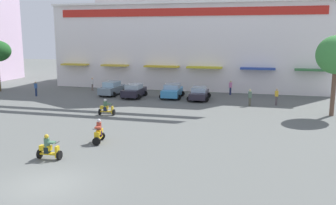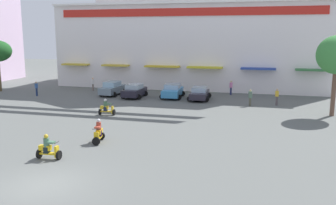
{
  "view_description": "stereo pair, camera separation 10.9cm",
  "coord_description": "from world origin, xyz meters",
  "px_view_note": "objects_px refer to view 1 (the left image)",
  "views": [
    {
      "loc": [
        9.76,
        -14.36,
        6.98
      ],
      "look_at": [
        2.27,
        13.99,
        1.54
      ],
      "focal_mm": 39.78,
      "sensor_mm": 36.0,
      "label": 1
    },
    {
      "loc": [
        9.87,
        -14.33,
        6.98
      ],
      "look_at": [
        2.27,
        13.99,
        1.54
      ],
      "focal_mm": 39.78,
      "sensor_mm": 36.0,
      "label": 2
    }
  ],
  "objects_px": {
    "parked_car_1": "(134,91)",
    "scooter_rider_4": "(99,133)",
    "scooter_rider_2": "(49,149)",
    "scooter_rider_1": "(106,108)",
    "pedestrian_1": "(36,88)",
    "pedestrian_3": "(92,83)",
    "parked_car_3": "(199,93)",
    "parked_car_0": "(112,88)",
    "pedestrian_2": "(231,87)",
    "parked_car_2": "(172,91)",
    "pedestrian_4": "(250,97)",
    "pedestrian_0": "(277,96)",
    "plaza_tree_1": "(336,55)"
  },
  "relations": [
    {
      "from": "parked_car_1",
      "to": "scooter_rider_4",
      "type": "distance_m",
      "value": 17.26
    },
    {
      "from": "parked_car_1",
      "to": "scooter_rider_2",
      "type": "xyz_separation_m",
      "value": [
        2.37,
        -20.58,
        -0.17
      ]
    },
    {
      "from": "scooter_rider_1",
      "to": "pedestrian_1",
      "type": "bearing_deg",
      "value": 148.73
    },
    {
      "from": "parked_car_1",
      "to": "pedestrian_3",
      "type": "distance_m",
      "value": 7.64
    },
    {
      "from": "parked_car_3",
      "to": "scooter_rider_1",
      "type": "height_order",
      "value": "scooter_rider_1"
    },
    {
      "from": "parked_car_1",
      "to": "scooter_rider_1",
      "type": "xyz_separation_m",
      "value": [
        0.75,
        -9.08,
        -0.16
      ]
    },
    {
      "from": "parked_car_0",
      "to": "pedestrian_2",
      "type": "distance_m",
      "value": 13.66
    },
    {
      "from": "parked_car_2",
      "to": "parked_car_3",
      "type": "xyz_separation_m",
      "value": [
        3.09,
        -0.45,
        -0.07
      ]
    },
    {
      "from": "pedestrian_4",
      "to": "scooter_rider_1",
      "type": "bearing_deg",
      "value": -148.09
    },
    {
      "from": "scooter_rider_1",
      "to": "scooter_rider_2",
      "type": "xyz_separation_m",
      "value": [
        1.62,
        -11.51,
        -0.0
      ]
    },
    {
      "from": "parked_car_0",
      "to": "parked_car_3",
      "type": "bearing_deg",
      "value": -2.31
    },
    {
      "from": "parked_car_1",
      "to": "pedestrian_0",
      "type": "relative_size",
      "value": 2.29
    },
    {
      "from": "parked_car_0",
      "to": "pedestrian_4",
      "type": "xyz_separation_m",
      "value": [
        15.61,
        -2.57,
        0.14
      ]
    },
    {
      "from": "parked_car_0",
      "to": "scooter_rider_2",
      "type": "relative_size",
      "value": 2.82
    },
    {
      "from": "scooter_rider_1",
      "to": "pedestrian_3",
      "type": "xyz_separation_m",
      "value": [
        -7.52,
        12.62,
        0.32
      ]
    },
    {
      "from": "parked_car_0",
      "to": "pedestrian_4",
      "type": "relative_size",
      "value": 2.47
    },
    {
      "from": "parked_car_2",
      "to": "pedestrian_2",
      "type": "xyz_separation_m",
      "value": [
        6.0,
        3.73,
        0.16
      ]
    },
    {
      "from": "parked_car_3",
      "to": "pedestrian_0",
      "type": "bearing_deg",
      "value": -7.89
    },
    {
      "from": "pedestrian_0",
      "to": "pedestrian_3",
      "type": "relative_size",
      "value": 1.02
    },
    {
      "from": "plaza_tree_1",
      "to": "parked_car_1",
      "type": "distance_m",
      "value": 20.6
    },
    {
      "from": "parked_car_1",
      "to": "parked_car_3",
      "type": "xyz_separation_m",
      "value": [
        7.21,
        0.46,
        -0.05
      ]
    },
    {
      "from": "parked_car_0",
      "to": "pedestrian_0",
      "type": "bearing_deg",
      "value": -4.75
    },
    {
      "from": "scooter_rider_4",
      "to": "pedestrian_2",
      "type": "bearing_deg",
      "value": 73.34
    },
    {
      "from": "scooter_rider_4",
      "to": "pedestrian_1",
      "type": "height_order",
      "value": "pedestrian_1"
    },
    {
      "from": "pedestrian_1",
      "to": "pedestrian_3",
      "type": "distance_m",
      "value": 6.94
    },
    {
      "from": "scooter_rider_2",
      "to": "pedestrian_2",
      "type": "relative_size",
      "value": 0.87
    },
    {
      "from": "scooter_rider_1",
      "to": "pedestrian_3",
      "type": "distance_m",
      "value": 14.69
    },
    {
      "from": "pedestrian_2",
      "to": "pedestrian_3",
      "type": "distance_m",
      "value": 16.93
    },
    {
      "from": "pedestrian_0",
      "to": "pedestrian_1",
      "type": "bearing_deg",
      "value": -177.25
    },
    {
      "from": "pedestrian_4",
      "to": "pedestrian_0",
      "type": "bearing_deg",
      "value": 22.84
    },
    {
      "from": "scooter_rider_2",
      "to": "pedestrian_0",
      "type": "xyz_separation_m",
      "value": [
        12.75,
        19.95,
        0.36
      ]
    },
    {
      "from": "parked_car_3",
      "to": "pedestrian_2",
      "type": "relative_size",
      "value": 2.57
    },
    {
      "from": "parked_car_0",
      "to": "pedestrian_2",
      "type": "relative_size",
      "value": 2.46
    },
    {
      "from": "parked_car_2",
      "to": "scooter_rider_4",
      "type": "height_order",
      "value": "scooter_rider_4"
    },
    {
      "from": "parked_car_1",
      "to": "scooter_rider_1",
      "type": "distance_m",
      "value": 9.11
    },
    {
      "from": "parked_car_3",
      "to": "scooter_rider_2",
      "type": "xyz_separation_m",
      "value": [
        -4.84,
        -21.04,
        -0.11
      ]
    },
    {
      "from": "plaza_tree_1",
      "to": "parked_car_3",
      "type": "height_order",
      "value": "plaza_tree_1"
    },
    {
      "from": "parked_car_0",
      "to": "parked_car_3",
      "type": "relative_size",
      "value": 0.96
    },
    {
      "from": "parked_car_3",
      "to": "pedestrian_4",
      "type": "distance_m",
      "value": 5.81
    },
    {
      "from": "plaza_tree_1",
      "to": "parked_car_2",
      "type": "distance_m",
      "value": 16.97
    },
    {
      "from": "parked_car_0",
      "to": "pedestrian_3",
      "type": "distance_m",
      "value": 4.61
    },
    {
      "from": "parked_car_0",
      "to": "pedestrian_1",
      "type": "height_order",
      "value": "pedestrian_1"
    },
    {
      "from": "scooter_rider_4",
      "to": "pedestrian_4",
      "type": "xyz_separation_m",
      "value": [
        8.91,
        15.16,
        0.29
      ]
    },
    {
      "from": "scooter_rider_2",
      "to": "pedestrian_3",
      "type": "distance_m",
      "value": 25.8
    },
    {
      "from": "plaza_tree_1",
      "to": "parked_car_2",
      "type": "height_order",
      "value": "plaza_tree_1"
    },
    {
      "from": "pedestrian_4",
      "to": "parked_car_3",
      "type": "bearing_deg",
      "value": 158.21
    },
    {
      "from": "scooter_rider_2",
      "to": "pedestrian_4",
      "type": "relative_size",
      "value": 0.88
    },
    {
      "from": "pedestrian_2",
      "to": "pedestrian_4",
      "type": "bearing_deg",
      "value": -68.63
    },
    {
      "from": "parked_car_2",
      "to": "scooter_rider_4",
      "type": "distance_m",
      "value": 17.78
    },
    {
      "from": "parked_car_3",
      "to": "pedestrian_1",
      "type": "relative_size",
      "value": 2.54
    }
  ]
}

